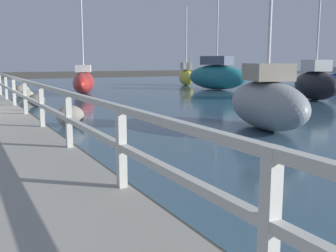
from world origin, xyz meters
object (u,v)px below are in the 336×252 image
object	(u,v)px
sailboat_teal	(217,75)
sailboat_black	(315,83)
sailboat_gray	(267,102)
sailboat_red	(84,82)
sailboat_yellow	(186,76)

from	to	relation	value
sailboat_teal	sailboat_black	world-z (taller)	sailboat_teal
sailboat_teal	sailboat_gray	world-z (taller)	sailboat_gray
sailboat_teal	sailboat_gray	distance (m)	14.98
sailboat_teal	sailboat_red	size ratio (longest dim) A/B	1.27
sailboat_teal	sailboat_black	xyz separation A→B (m)	(0.10, -7.86, -0.13)
sailboat_yellow	sailboat_red	distance (m)	9.86
sailboat_gray	sailboat_teal	bearing A→B (deg)	77.45
sailboat_black	sailboat_red	bearing A→B (deg)	154.92
sailboat_black	sailboat_gray	xyz separation A→B (m)	(-7.55, -5.13, -0.04)
sailboat_black	sailboat_yellow	bearing A→B (deg)	108.48
sailboat_black	sailboat_gray	distance (m)	9.13
sailboat_teal	sailboat_black	distance (m)	7.86
sailboat_red	sailboat_gray	bearing A→B (deg)	-66.83
sailboat_teal	sailboat_gray	bearing A→B (deg)	-138.74
sailboat_red	sailboat_black	bearing A→B (deg)	-26.62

